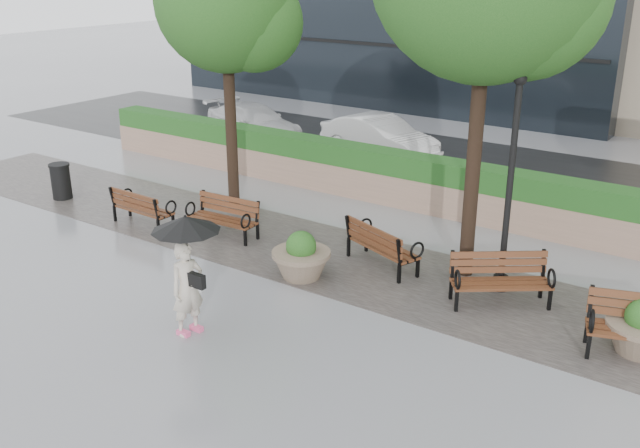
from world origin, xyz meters
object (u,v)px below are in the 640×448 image
Objects in this scene: bench_0 at (143,215)px; planter_left at (301,260)px; bench_3 at (500,291)px; car_left at (254,123)px; bench_1 at (224,225)px; pedestrian at (187,264)px; trash_bin at (61,182)px; lamppost at (508,200)px; car_right at (379,138)px; bench_2 at (382,254)px.

bench_0 is 1.41× the size of planter_left.
car_left is at bearing 112.09° from bench_3.
pedestrian is at bearing -58.64° from bench_1.
bench_0 is at bearing -167.70° from bench_1.
car_left is at bearing -66.34° from bench_0.
lamppost reaches higher than trash_bin.
car_right is (-0.55, 7.90, 0.40)m from bench_1.
planter_left is at bearing 72.90° from bench_2.
car_right is (-3.34, 8.70, 0.28)m from planter_left.
planter_left reaches higher than bench_2.
pedestrian is at bearing -128.78° from lamppost.
bench_3 is at bearing -70.24° from lamppost.
planter_left is at bearing 178.70° from bench_0.
car_left is 13.70m from pedestrian.
bench_3 is at bearing 17.04° from planter_left.
trash_bin is at bearing 26.41° from bench_2.
bench_3 reaches higher than bench_1.
bench_0 is at bearing 69.59° from pedestrian.
bench_1 is (2.03, 0.59, 0.01)m from bench_0.
planter_left is 1.30× the size of trash_bin.
bench_3 is at bearing -124.74° from car_right.
trash_bin is 0.43× the size of pedestrian.
bench_3 reaches higher than bench_2.
bench_2 is 0.88× the size of pedestrian.
pedestrian is (-3.69, -4.59, -0.56)m from lamppost.
pedestrian is (2.58, -3.66, 1.01)m from bench_1.
bench_0 is 8.56m from bench_3.
bench_2 is at bearing -3.36° from pedestrian.
bench_3 is 0.46× the size of car_right.
car_right reaches higher than planter_left.
car_left reaches higher than trash_bin.
lamppost is at bearing 4.66° from bench_1.
bench_2 reaches higher than trash_bin.
bench_1 is 0.93× the size of bench_3.
bench_2 is 0.46× the size of car_right.
bench_1 is at bearing 4.51° from trash_bin.
planter_left is 11.63m from car_left.
bench_0 is at bearing 31.41° from bench_2.
lamppost reaches higher than car_left.
lamppost reaches higher than car_right.
planter_left is 0.28× the size of car_left.
bench_2 is 1.00× the size of bench_3.
bench_2 is 2.65m from bench_3.
lamppost is at bearing -151.36° from bench_2.
planter_left reaches higher than bench_3.
pedestrian is at bearing 147.51° from bench_0.
planter_left is at bearing -146.59° from car_right.
bench_1 is 4.59m from pedestrian.
bench_1 is at bearing -162.70° from bench_0.
lamppost is (2.42, 0.36, 1.56)m from bench_2.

